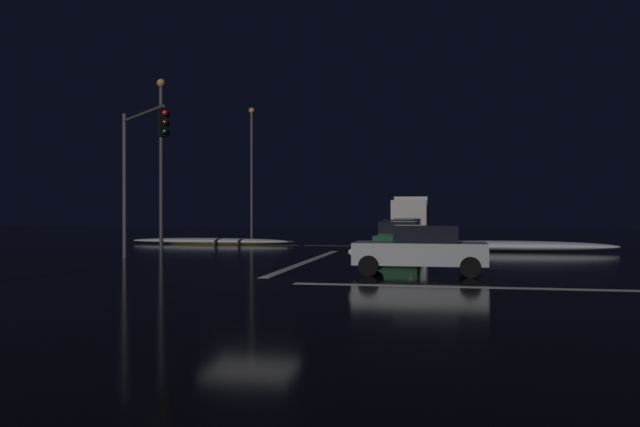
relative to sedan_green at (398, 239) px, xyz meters
name	(u,v)px	position (x,y,z in m)	size (l,w,h in m)	color
ground	(251,284)	(-3.44, -10.60, -0.85)	(120.00, 120.00, 0.10)	black
stop_line_north	(308,261)	(-3.44, -2.79, -0.80)	(0.35, 13.33, 0.01)	white
centre_line_ns	(349,246)	(-3.44, 8.81, -0.80)	(22.00, 0.15, 0.01)	yellow
crosswalk_bar_east	(544,289)	(4.46, -10.60, -0.80)	(13.33, 0.40, 0.01)	white
snow_bank_left_curb	(212,241)	(-12.05, 9.36, -0.62)	(10.42, 1.50, 0.37)	white
snow_bank_right_curb	(508,246)	(5.16, 5.49, -0.54)	(10.70, 1.50, 0.52)	white
sedan_green	(398,239)	(0.00, 0.00, 0.00)	(2.02, 4.33, 1.57)	#14512D
sedan_orange	(399,234)	(-0.41, 6.65, 0.00)	(2.02, 4.33, 1.57)	#C66014
sedan_black	(408,231)	(-0.20, 12.04, 0.00)	(2.02, 4.33, 1.57)	black
box_truck	(411,215)	(-0.33, 19.83, 0.91)	(2.68, 8.28, 3.08)	beige
sedan_silver_crossing	(421,249)	(1.21, -7.27, 0.00)	(4.33, 2.02, 1.57)	#B7B7BC
traffic_signal_nw	(140,154)	(-10.23, -3.82, 3.54)	(3.64, 3.64, 6.24)	#4C4C51
streetlamp_left_near	(161,151)	(-12.35, 2.81, 4.31)	(0.44, 0.44, 8.85)	#424247
streetlamp_left_far	(252,163)	(-12.35, 18.81, 4.86)	(0.44, 0.44, 9.91)	#424247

